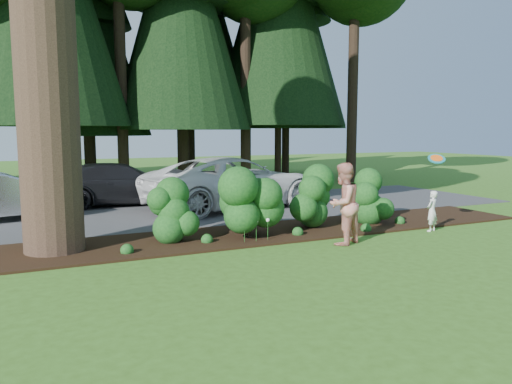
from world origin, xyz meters
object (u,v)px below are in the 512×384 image
frisbee (437,159)px  adult (343,204)px  child (432,211)px  car_dark_suv (120,184)px  car_white_suv (233,182)px

frisbee → adult: bearing=-172.1°
child → adult: (-2.97, -0.26, 0.41)m
adult → frisbee: size_ratio=3.86×
child → frisbee: bearing=-165.6°
car_dark_suv → child: size_ratio=4.72×
car_dark_suv → child: 10.37m
car_dark_suv → frisbee: size_ratio=10.29×
car_white_suv → adult: (0.22, -5.99, 0.06)m
frisbee → car_dark_suv: bearing=130.5°
car_dark_suv → child: bearing=-139.4°
car_white_suv → child: bearing=-162.7°
child → adult: 3.01m
car_white_suv → child: car_white_suv is taller
car_dark_suv → frisbee: frisbee is taller
child → frisbee: (0.28, 0.20, 1.34)m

